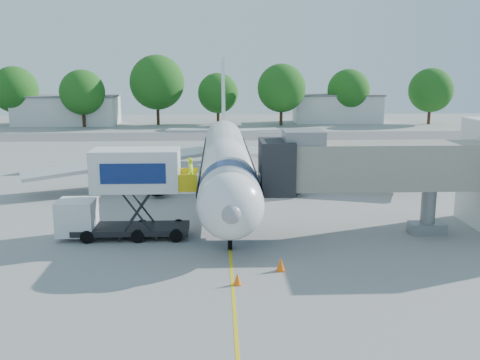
{
  "coord_description": "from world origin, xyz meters",
  "views": [
    {
      "loc": [
        -0.66,
        -38.84,
        10.33
      ],
      "look_at": [
        0.76,
        -5.27,
        3.2
      ],
      "focal_mm": 40.0,
      "sensor_mm": 36.0,
      "label": 1
    }
  ],
  "objects_px": {
    "catering_hiloader": "(126,194)",
    "ground_tug": "(252,299)",
    "jet_bridge": "(359,167)",
    "aircraft": "(226,159)"
  },
  "relations": [
    {
      "from": "aircraft",
      "to": "jet_bridge",
      "type": "relative_size",
      "value": 2.71
    },
    {
      "from": "catering_hiloader",
      "to": "ground_tug",
      "type": "distance_m",
      "value": 13.17
    },
    {
      "from": "aircraft",
      "to": "ground_tug",
      "type": "height_order",
      "value": "aircraft"
    },
    {
      "from": "jet_bridge",
      "to": "catering_hiloader",
      "type": "height_order",
      "value": "jet_bridge"
    },
    {
      "from": "jet_bridge",
      "to": "aircraft",
      "type": "bearing_deg",
      "value": 125.7
    },
    {
      "from": "catering_hiloader",
      "to": "ground_tug",
      "type": "bearing_deg",
      "value": -57.51
    },
    {
      "from": "catering_hiloader",
      "to": "ground_tug",
      "type": "xyz_separation_m",
      "value": [
        6.99,
        -10.98,
        -1.96
      ]
    },
    {
      "from": "aircraft",
      "to": "catering_hiloader",
      "type": "height_order",
      "value": "aircraft"
    },
    {
      "from": "jet_bridge",
      "to": "ground_tug",
      "type": "relative_size",
      "value": 3.27
    },
    {
      "from": "catering_hiloader",
      "to": "jet_bridge",
      "type": "bearing_deg",
      "value": 0.01
    }
  ]
}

